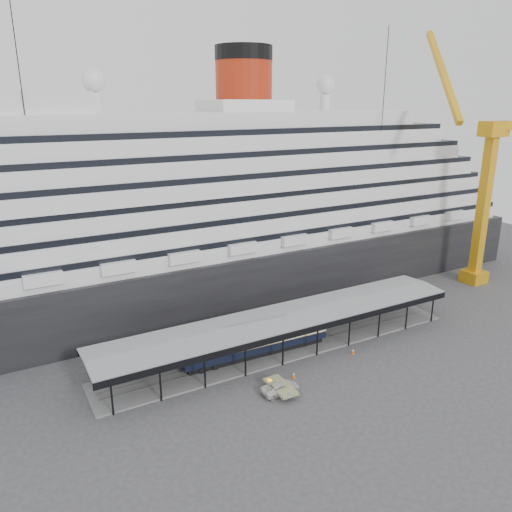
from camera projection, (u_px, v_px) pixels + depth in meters
name	position (u px, v px, depth m)	size (l,w,h in m)	color
ground	(304.00, 363.00, 68.98)	(200.00, 200.00, 0.00)	#38383B
cruise_ship	(206.00, 195.00, 90.18)	(130.00, 30.00, 43.90)	black
platform_canopy	(285.00, 333.00, 72.44)	(56.00, 9.18, 5.30)	slate
crane_yellow	(481.00, 183.00, 93.96)	(23.83, 18.78, 47.60)	orange
port_truck	(280.00, 388.00, 61.69)	(2.27, 4.93, 1.37)	silver
pullman_carriage	(256.00, 339.00, 70.12)	(22.09, 3.68, 21.59)	black
traffic_cone_left	(268.00, 389.00, 61.91)	(0.53, 0.53, 0.80)	#F5320D
traffic_cone_mid	(294.00, 375.00, 65.15)	(0.46, 0.46, 0.79)	#F55F0D
traffic_cone_right	(353.00, 351.00, 71.30)	(0.45, 0.45, 0.84)	#F0560D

